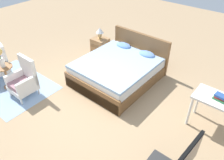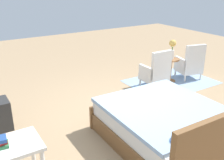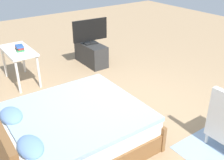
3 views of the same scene
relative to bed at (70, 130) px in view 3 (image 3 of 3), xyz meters
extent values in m
plane|color=#A38460|center=(0.17, -1.10, -0.30)|extent=(16.00, 16.00, 0.00)
cube|color=brown|center=(0.00, -0.05, -0.16)|extent=(1.70, 2.04, 0.28)
cube|color=white|center=(0.00, -0.05, 0.10)|extent=(1.63, 1.96, 0.24)
cube|color=#93B2D6|center=(0.00, -0.13, 0.25)|extent=(1.68, 1.80, 0.06)
cube|color=brown|center=(-0.01, -1.02, -0.10)|extent=(1.70, 0.08, 0.40)
ellipsoid|color=#668ED1|center=(-0.37, 0.66, 0.29)|extent=(0.44, 0.29, 0.14)
ellipsoid|color=#668ED1|center=(0.38, 0.65, 0.29)|extent=(0.44, 0.29, 0.14)
cylinder|color=white|center=(-1.09, -1.67, -0.21)|extent=(0.04, 0.04, 0.16)
cube|color=white|center=(-1.09, -1.90, 0.12)|extent=(0.07, 0.51, 0.26)
cube|color=#2D2D2D|center=(2.45, -1.86, -0.04)|extent=(0.96, 0.40, 0.52)
cube|color=black|center=(2.45, -1.86, 0.24)|extent=(0.23, 0.34, 0.03)
cylinder|color=black|center=(2.45, -1.86, 0.28)|extent=(0.04, 0.04, 0.05)
cube|color=black|center=(2.45, -1.86, 0.56)|extent=(0.12, 0.88, 0.51)
cube|color=black|center=(2.48, -1.86, 0.56)|extent=(0.07, 0.81, 0.46)
cylinder|color=silver|center=(2.00, -0.35, 0.05)|extent=(0.05, 0.05, 0.69)
cylinder|color=silver|center=(2.94, -0.35, 0.05)|extent=(0.05, 0.05, 0.69)
cylinder|color=silver|center=(2.00, 0.07, 0.05)|extent=(0.05, 0.05, 0.69)
cylinder|color=silver|center=(2.94, 0.07, 0.05)|extent=(0.05, 0.05, 0.69)
cube|color=silver|center=(2.47, -0.14, 0.41)|extent=(1.04, 0.52, 0.04)
cube|color=#337A47|center=(2.40, -0.16, 0.45)|extent=(0.23, 0.17, 0.04)
cube|color=#AD2823|center=(2.40, -0.16, 0.49)|extent=(0.19, 0.12, 0.04)
cube|color=#284C8E|center=(2.40, -0.16, 0.52)|extent=(0.21, 0.16, 0.04)
camera|label=1|loc=(2.77, -3.67, 3.04)|focal=35.00mm
camera|label=2|loc=(2.61, 2.50, 2.13)|focal=42.00mm
camera|label=3|loc=(-2.76, 1.25, 2.29)|focal=42.00mm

